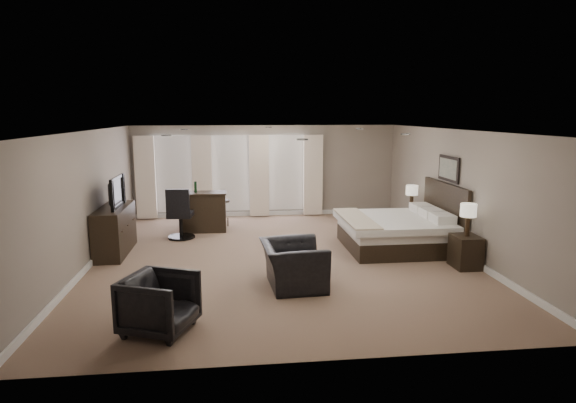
{
  "coord_description": "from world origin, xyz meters",
  "views": [
    {
      "loc": [
        -0.95,
        -9.5,
        2.93
      ],
      "look_at": [
        0.2,
        0.4,
        1.1
      ],
      "focal_mm": 30.0,
      "sensor_mm": 36.0,
      "label": 1
    }
  ],
  "objects": [
    {
      "name": "bar_stool_left",
      "position": [
        -1.61,
        3.04,
        0.39
      ],
      "size": [
        0.44,
        0.44,
        0.79
      ],
      "primitive_type": "cube",
      "rotation": [
        0.0,
        0.0,
        0.22
      ],
      "color": "black",
      "rests_on": "ground"
    },
    {
      "name": "nightstand_far",
      "position": [
        3.47,
        1.85,
        0.28
      ],
      "size": [
        0.42,
        0.51,
        0.56
      ],
      "primitive_type": "cube",
      "color": "black",
      "rests_on": "ground"
    },
    {
      "name": "lamp_near",
      "position": [
        3.47,
        -1.05,
        0.94
      ],
      "size": [
        0.3,
        0.3,
        0.62
      ],
      "primitive_type": "cube",
      "color": "beige",
      "rests_on": "nightstand_near"
    },
    {
      "name": "bar_stool_right",
      "position": [
        -1.2,
        3.06,
        0.34
      ],
      "size": [
        0.35,
        0.35,
        0.69
      ],
      "primitive_type": "cube",
      "rotation": [
        0.0,
        0.0,
        -0.09
      ],
      "color": "black",
      "rests_on": "ground"
    },
    {
      "name": "room",
      "position": [
        0.0,
        0.0,
        1.3
      ],
      "size": [
        7.6,
        8.6,
        2.64
      ],
      "color": "#7E6350",
      "rests_on": "ground"
    },
    {
      "name": "nightstand_near",
      "position": [
        3.47,
        -1.05,
        0.31
      ],
      "size": [
        0.47,
        0.57,
        0.63
      ],
      "primitive_type": "cube",
      "color": "black",
      "rests_on": "ground"
    },
    {
      "name": "window_bay",
      "position": [
        -1.0,
        4.11,
        1.2
      ],
      "size": [
        5.25,
        0.2,
        2.3
      ],
      "color": "silver",
      "rests_on": "room"
    },
    {
      "name": "tv",
      "position": [
        -3.45,
        0.73,
        1.07
      ],
      "size": [
        0.65,
        1.13,
        0.15
      ],
      "primitive_type": "imported",
      "rotation": [
        0.0,
        0.0,
        1.57
      ],
      "color": "black",
      "rests_on": "dresser"
    },
    {
      "name": "wall_art",
      "position": [
        3.7,
        0.4,
        1.75
      ],
      "size": [
        0.04,
        0.96,
        0.56
      ],
      "primitive_type": "cube",
      "color": "slate",
      "rests_on": "room"
    },
    {
      "name": "bar_counter",
      "position": [
        -1.69,
        2.5,
        0.5
      ],
      "size": [
        1.15,
        0.6,
        1.0
      ],
      "primitive_type": "cube",
      "color": "black",
      "rests_on": "ground"
    },
    {
      "name": "bed",
      "position": [
        2.58,
        0.4,
        0.72
      ],
      "size": [
        2.25,
        2.15,
        1.43
      ],
      "primitive_type": "cube",
      "color": "silver",
      "rests_on": "ground"
    },
    {
      "name": "armchair_far",
      "position": [
        -1.97,
        -3.21,
        0.44
      ],
      "size": [
        1.06,
        1.09,
        0.88
      ],
      "primitive_type": "imported",
      "rotation": [
        0.0,
        0.0,
        1.19
      ],
      "color": "black",
      "rests_on": "ground"
    },
    {
      "name": "dresser",
      "position": [
        -3.45,
        0.73,
        0.5
      ],
      "size": [
        0.55,
        1.71,
        0.99
      ],
      "primitive_type": "cube",
      "color": "black",
      "rests_on": "ground"
    },
    {
      "name": "desk_chair",
      "position": [
        -2.19,
        1.83,
        0.61
      ],
      "size": [
        0.68,
        0.68,
        1.23
      ],
      "primitive_type": "cube",
      "rotation": [
        0.0,
        0.0,
        3.05
      ],
      "color": "black",
      "rests_on": "ground"
    },
    {
      "name": "lamp_far",
      "position": [
        3.47,
        1.85,
        0.87
      ],
      "size": [
        0.3,
        0.3,
        0.61
      ],
      "primitive_type": "cube",
      "color": "beige",
      "rests_on": "nightstand_far"
    },
    {
      "name": "armchair_near",
      "position": [
        0.05,
        -1.69,
        0.51
      ],
      "size": [
        0.84,
        1.23,
        1.03
      ],
      "primitive_type": "imported",
      "rotation": [
        0.0,
        0.0,
        1.64
      ],
      "color": "black",
      "rests_on": "ground"
    }
  ]
}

